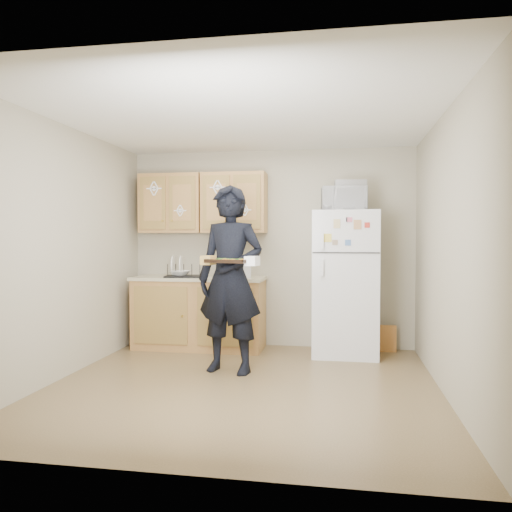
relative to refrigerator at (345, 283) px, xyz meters
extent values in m
plane|color=brown|center=(-0.95, -1.43, -0.85)|extent=(3.60, 3.60, 0.00)
plane|color=white|center=(-0.95, -1.43, 1.65)|extent=(3.60, 3.60, 0.00)
cube|color=#AAA18A|center=(-0.95, 0.37, 0.40)|extent=(3.60, 0.04, 2.50)
cube|color=#AAA18A|center=(-0.95, -3.23, 0.40)|extent=(3.60, 0.04, 2.50)
cube|color=#AAA18A|center=(-2.75, -1.43, 0.40)|extent=(0.04, 3.60, 2.50)
cube|color=#AAA18A|center=(0.85, -1.43, 0.40)|extent=(0.04, 3.60, 2.50)
cube|color=white|center=(0.00, 0.00, 0.00)|extent=(0.75, 0.70, 1.70)
cube|color=#9D5F36|center=(-1.80, 0.05, -0.42)|extent=(1.60, 0.60, 0.86)
cube|color=beige|center=(-1.80, 0.05, 0.03)|extent=(1.64, 0.64, 0.04)
cube|color=#9D5F36|center=(-2.20, 0.18, 0.98)|extent=(0.80, 0.33, 0.75)
cube|color=#9D5F36|center=(-1.38, 0.18, 0.98)|extent=(0.80, 0.33, 0.75)
cube|color=#D99B4C|center=(0.52, 0.24, -0.69)|extent=(0.20, 0.07, 0.32)
imported|color=black|center=(-1.17, -0.98, 0.11)|extent=(0.78, 0.59, 1.92)
cube|color=black|center=(-1.11, -1.27, 0.30)|extent=(0.46, 0.37, 0.04)
cylinder|color=orange|center=(-1.22, -1.32, 0.32)|extent=(0.14, 0.14, 0.02)
cylinder|color=orange|center=(-1.03, -1.36, 0.32)|extent=(0.14, 0.14, 0.02)
cylinder|color=orange|center=(-1.19, -1.19, 0.32)|extent=(0.14, 0.14, 0.02)
cylinder|color=orange|center=(-1.00, -1.23, 0.32)|extent=(0.14, 0.14, 0.02)
cylinder|color=orange|center=(-1.11, -1.27, 0.32)|extent=(0.14, 0.14, 0.02)
imported|color=white|center=(-0.03, -0.05, 0.99)|extent=(0.54, 0.40, 0.28)
cube|color=silver|center=(0.05, -0.02, 1.17)|extent=(0.38, 0.28, 0.08)
cube|color=black|center=(-1.97, -0.05, 0.14)|extent=(0.49, 0.40, 0.18)
imported|color=white|center=(-2.02, -0.05, 0.10)|extent=(0.28, 0.28, 0.06)
imported|color=white|center=(-1.18, -0.05, 0.15)|extent=(0.11, 0.11, 0.21)
camera|label=1|loc=(-0.05, -5.97, 0.53)|focal=35.00mm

